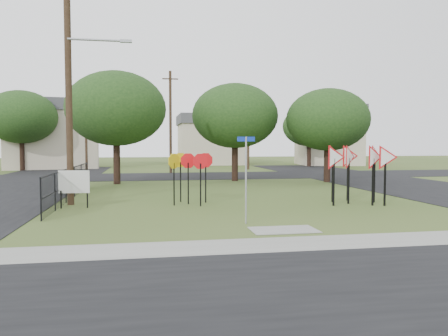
# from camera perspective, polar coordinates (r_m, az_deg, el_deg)

# --- Properties ---
(ground) EXTENTS (140.00, 140.00, 0.00)m
(ground) POSITION_cam_1_polar(r_m,az_deg,el_deg) (15.72, 5.11, -6.41)
(ground) COLOR #364B1C
(street_near) EXTENTS (60.00, 8.00, 0.02)m
(street_near) POSITION_cam_1_polar(r_m,az_deg,el_deg) (7.66, 23.76, -17.04)
(street_near) COLOR black
(street_near) RESTS_ON ground
(sidewalk) EXTENTS (30.00, 1.60, 0.02)m
(sidewalk) POSITION_cam_1_polar(r_m,az_deg,el_deg) (11.79, 10.51, -9.66)
(sidewalk) COLOR gray
(sidewalk) RESTS_ON ground
(planting_strip) EXTENTS (30.00, 0.80, 0.02)m
(planting_strip) POSITION_cam_1_polar(r_m,az_deg,el_deg) (10.70, 12.80, -11.03)
(planting_strip) COLOR #364B1C
(planting_strip) RESTS_ON ground
(street_right) EXTENTS (8.00, 50.00, 0.02)m
(street_right) POSITION_cam_1_polar(r_m,az_deg,el_deg) (29.78, 22.68, -2.06)
(street_right) COLOR black
(street_right) RESTS_ON ground
(street_far) EXTENTS (60.00, 8.00, 0.02)m
(street_far) POSITION_cam_1_polar(r_m,az_deg,el_deg) (35.29, -3.37, -1.03)
(street_far) COLOR black
(street_far) RESTS_ON ground
(curb_pad) EXTENTS (2.00, 1.20, 0.02)m
(curb_pad) POSITION_cam_1_polar(r_m,az_deg,el_deg) (13.45, 7.80, -8.03)
(curb_pad) COLOR gray
(curb_pad) RESTS_ON ground
(street_name_sign) EXTENTS (0.59, 0.06, 2.85)m
(street_name_sign) POSITION_cam_1_polar(r_m,az_deg,el_deg) (14.23, 2.89, -0.75)
(street_name_sign) COLOR #9D9FA5
(street_name_sign) RESTS_ON ground
(stop_sign_cluster) EXTENTS (2.03, 1.63, 2.22)m
(stop_sign_cluster) POSITION_cam_1_polar(r_m,az_deg,el_deg) (18.91, -4.50, 0.31)
(stop_sign_cluster) COLOR black
(stop_sign_cluster) RESTS_ON ground
(yield_sign_cluster) EXTENTS (3.24, 2.08, 2.62)m
(yield_sign_cluster) POSITION_cam_1_polar(r_m,az_deg,el_deg) (19.80, 16.93, 1.04)
(yield_sign_cluster) COLOR black
(yield_sign_cluster) RESTS_ON ground
(info_board) EXTENTS (1.23, 0.13, 1.54)m
(info_board) POSITION_cam_1_polar(r_m,az_deg,el_deg) (18.70, -19.01, -1.88)
(info_board) COLOR black
(info_board) RESTS_ON ground
(utility_pole_main) EXTENTS (3.55, 0.33, 10.00)m
(utility_pole_main) POSITION_cam_1_polar(r_m,az_deg,el_deg) (19.88, -19.46, 10.51)
(utility_pole_main) COLOR #3C2A1B
(utility_pole_main) RESTS_ON ground
(far_pole_a) EXTENTS (1.40, 0.24, 9.00)m
(far_pole_a) POSITION_cam_1_polar(r_m,az_deg,el_deg) (39.06, -7.00, 6.10)
(far_pole_a) COLOR #3C2A1B
(far_pole_a) RESTS_ON ground
(far_pole_b) EXTENTS (1.40, 0.24, 8.50)m
(far_pole_b) POSITION_cam_1_polar(r_m,az_deg,el_deg) (44.15, 3.19, 5.46)
(far_pole_b) COLOR #3C2A1B
(far_pole_b) RESTS_ON ground
(far_pole_c) EXTENTS (1.40, 0.24, 9.00)m
(far_pole_c) POSITION_cam_1_polar(r_m,az_deg,el_deg) (45.39, -17.59, 5.57)
(far_pole_c) COLOR #3C2A1B
(far_pole_c) RESTS_ON ground
(fence_run) EXTENTS (0.05, 11.55, 1.50)m
(fence_run) POSITION_cam_1_polar(r_m,az_deg,el_deg) (21.58, -19.43, -1.86)
(fence_run) COLOR black
(fence_run) RESTS_ON ground
(house_left) EXTENTS (10.58, 8.88, 7.20)m
(house_left) POSITION_cam_1_polar(r_m,az_deg,el_deg) (49.97, -21.53, 4.18)
(house_left) COLOR beige
(house_left) RESTS_ON ground
(house_mid) EXTENTS (8.40, 8.40, 6.20)m
(house_mid) POSITION_cam_1_polar(r_m,az_deg,el_deg) (55.54, -1.65, 3.77)
(house_mid) COLOR beige
(house_mid) RESTS_ON ground
(house_right) EXTENTS (8.30, 8.30, 7.20)m
(house_right) POSITION_cam_1_polar(r_m,az_deg,el_deg) (55.53, 13.45, 4.20)
(house_right) COLOR beige
(house_right) RESTS_ON ground
(tree_near_left) EXTENTS (6.40, 6.40, 7.27)m
(tree_near_left) POSITION_cam_1_polar(r_m,az_deg,el_deg) (29.11, -13.92, 7.52)
(tree_near_left) COLOR black
(tree_near_left) RESTS_ON ground
(tree_near_mid) EXTENTS (6.00, 6.00, 6.80)m
(tree_near_mid) POSITION_cam_1_polar(r_m,az_deg,el_deg) (30.62, 1.44, 6.81)
(tree_near_mid) COLOR black
(tree_near_mid) RESTS_ON ground
(tree_near_right) EXTENTS (5.60, 5.60, 6.33)m
(tree_near_right) POSITION_cam_1_polar(r_m,az_deg,el_deg) (30.48, 13.39, 6.14)
(tree_near_right) COLOR black
(tree_near_right) RESTS_ON ground
(tree_far_left) EXTENTS (6.80, 6.80, 7.73)m
(tree_far_left) POSITION_cam_1_polar(r_m,az_deg,el_deg) (46.59, -24.98, 6.06)
(tree_far_left) COLOR black
(tree_far_left) RESTS_ON ground
(tree_far_right) EXTENTS (6.00, 6.00, 6.80)m
(tree_far_right) POSITION_cam_1_polar(r_m,az_deg,el_deg) (50.34, 11.08, 5.35)
(tree_far_right) COLOR black
(tree_far_right) RESTS_ON ground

